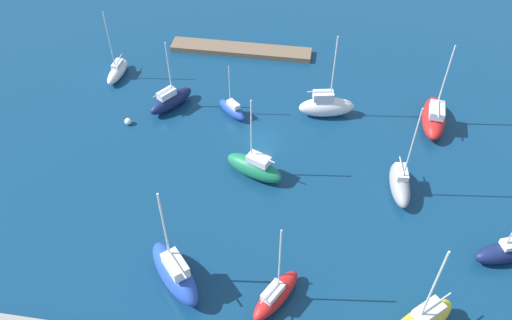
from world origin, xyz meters
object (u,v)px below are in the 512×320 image
(pier_dock, at_px, (241,50))
(sailboat_green_west_end, at_px, (255,167))
(sailboat_white_lone_north, at_px, (117,71))
(sailboat_white_by_breakwater, at_px, (326,106))
(mooring_buoy_white, at_px, (128,121))
(sailboat_gray_far_south, at_px, (400,184))
(sailboat_navy_east_end, at_px, (504,252))
(sailboat_red_far_north, at_px, (434,117))
(sailboat_navy_mid_basin, at_px, (171,100))
(sailboat_blue_outer_mooring, at_px, (232,109))
(sailboat_blue_lone_south, at_px, (175,272))
(sailboat_red_along_channel, at_px, (276,295))

(pier_dock, distance_m, sailboat_green_west_end, 25.14)
(pier_dock, xyz_separation_m, sailboat_white_lone_north, (15.81, 8.65, 0.55))
(pier_dock, xyz_separation_m, sailboat_white_by_breakwater, (-13.13, 12.59, 1.10))
(mooring_buoy_white, bearing_deg, sailboat_gray_far_south, 169.02)
(sailboat_navy_east_end, bearing_deg, mooring_buoy_white, -39.03)
(sailboat_red_far_north, bearing_deg, sailboat_white_lone_north, 89.52)
(sailboat_navy_mid_basin, bearing_deg, sailboat_white_by_breakwater, -51.39)
(sailboat_green_west_end, bearing_deg, sailboat_gray_far_south, -157.68)
(pier_dock, distance_m, sailboat_blue_outer_mooring, 14.40)
(sailboat_blue_lone_south, xyz_separation_m, sailboat_red_far_north, (-25.74, -26.81, -0.36))
(mooring_buoy_white, bearing_deg, sailboat_red_along_channel, 134.43)
(pier_dock, bearing_deg, sailboat_blue_outer_mooring, 95.29)
(sailboat_navy_east_end, distance_m, sailboat_white_lone_north, 52.76)
(sailboat_red_along_channel, height_order, mooring_buoy_white, sailboat_red_along_channel)
(sailboat_blue_lone_south, bearing_deg, sailboat_white_by_breakwater, -66.90)
(mooring_buoy_white, bearing_deg, sailboat_white_lone_north, -64.01)
(sailboat_blue_lone_south, bearing_deg, sailboat_blue_outer_mooring, -43.48)
(sailboat_blue_lone_south, bearing_deg, sailboat_red_far_north, -85.86)
(sailboat_blue_outer_mooring, bearing_deg, sailboat_navy_east_end, -168.69)
(sailboat_blue_lone_south, relative_size, sailboat_green_west_end, 1.16)
(sailboat_navy_mid_basin, distance_m, mooring_buoy_white, 6.11)
(sailboat_blue_lone_south, xyz_separation_m, sailboat_white_lone_north, (16.50, -30.79, -0.80))
(pier_dock, height_order, sailboat_gray_far_south, sailboat_gray_far_south)
(mooring_buoy_white, bearing_deg, sailboat_red_far_north, -171.68)
(sailboat_blue_outer_mooring, distance_m, sailboat_white_lone_north, 18.05)
(sailboat_green_west_end, bearing_deg, sailboat_white_lone_north, -13.45)
(sailboat_gray_far_south, xyz_separation_m, sailboat_white_lone_north, (37.63, -15.89, -0.34))
(sailboat_white_by_breakwater, height_order, sailboat_white_lone_north, sailboat_white_by_breakwater)
(sailboat_white_by_breakwater, bearing_deg, sailboat_red_along_channel, -107.25)
(sailboat_green_west_end, relative_size, sailboat_blue_outer_mooring, 1.47)
(pier_dock, relative_size, sailboat_gray_far_south, 1.70)
(sailboat_red_along_channel, relative_size, sailboat_white_by_breakwater, 0.89)
(sailboat_gray_far_south, relative_size, sailboat_navy_mid_basin, 1.27)
(sailboat_gray_far_south, distance_m, sailboat_white_lone_north, 40.85)
(sailboat_white_by_breakwater, bearing_deg, sailboat_white_lone_north, 161.18)
(sailboat_navy_east_end, distance_m, sailboat_blue_outer_mooring, 34.97)
(sailboat_navy_east_end, bearing_deg, sailboat_red_along_channel, -0.64)
(sailboat_white_by_breakwater, xyz_separation_m, sailboat_blue_outer_mooring, (11.81, 1.73, -0.58))
(sailboat_navy_mid_basin, relative_size, sailboat_red_far_north, 0.84)
(sailboat_white_by_breakwater, height_order, sailboat_red_far_north, sailboat_white_by_breakwater)
(sailboat_white_by_breakwater, relative_size, sailboat_red_far_north, 1.01)
(sailboat_navy_mid_basin, xyz_separation_m, sailboat_white_lone_north, (9.10, -5.40, -0.25))
(sailboat_green_west_end, bearing_deg, sailboat_red_far_north, -127.52)
(sailboat_red_far_north, bearing_deg, sailboat_gray_far_south, 163.73)
(pier_dock, xyz_separation_m, sailboat_gray_far_south, (-21.82, 24.54, 0.89))
(sailboat_red_along_channel, xyz_separation_m, sailboat_red_far_north, (-16.26, -27.29, 0.34))
(sailboat_navy_east_end, height_order, sailboat_gray_far_south, sailboat_gray_far_south)
(sailboat_blue_lone_south, distance_m, sailboat_red_along_channel, 9.52)
(sailboat_green_west_end, xyz_separation_m, sailboat_navy_mid_basin, (12.53, -10.39, -0.12))
(sailboat_navy_east_end, distance_m, sailboat_green_west_end, 26.77)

